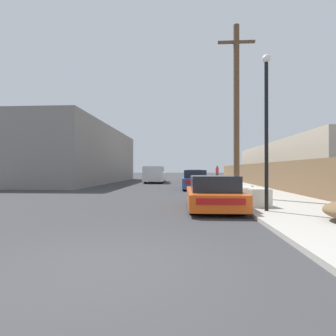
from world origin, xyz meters
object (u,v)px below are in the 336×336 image
Objects in this scene: parked_sports_car_red at (213,194)px; car_parked_mid at (194,180)px; utility_pole at (236,108)px; discarded_fridge at (253,196)px; pickup_truck at (155,175)px; car_parked_far at (194,176)px; street_lamp at (266,121)px; pedestrian at (217,173)px.

parked_sports_car_red is 9.47m from car_parked_mid.
utility_pole is (1.51, 3.26, 3.90)m from parked_sports_car_red.
discarded_fridge is 19.03m from pickup_truck.
utility_pole is (1.43, -16.72, 3.80)m from car_parked_far.
pickup_truck reaches higher than car_parked_far.
street_lamp reaches higher than discarded_fridge.
utility_pole reaches higher than car_parked_far.
pickup_truck reaches higher than discarded_fridge.
parked_sports_car_red is 19.98m from car_parked_far.
car_parked_mid is 10.52m from car_parked_far.
pedestrian is at bearing 87.09° from street_lamp.
pedestrian reaches higher than car_parked_mid.
car_parked_mid reaches higher than discarded_fridge.
parked_sports_car_red is (-1.55, -0.44, 0.12)m from discarded_fridge.
discarded_fridge is 1.05× the size of pedestrian.
car_parked_far is at bearing 94.14° from street_lamp.
parked_sports_car_red is 5.30m from utility_pole.
utility_pole is at bearing -85.31° from car_parked_far.
pedestrian is at bearing 74.25° from car_parked_mid.
pedestrian is (1.17, 16.73, -3.43)m from utility_pole.
street_lamp is at bearing -92.91° from pedestrian.
utility_pole is 4.56m from street_lamp.
utility_pole is at bearing -73.80° from car_parked_mid.
discarded_fridge is 0.22× the size of utility_pole.
parked_sports_car_red is 0.82× the size of street_lamp.
pedestrian is at bearing 86.00° from utility_pole.
discarded_fridge is 0.44× the size of car_parked_far.
street_lamp is at bearing -79.77° from car_parked_mid.
utility_pole is at bearing 64.87° from parked_sports_car_red.
pickup_truck is at bearing -162.03° from car_parked_far.
parked_sports_car_red is 20.17m from pedestrian.
utility_pole is 17.12m from pedestrian.
car_parked_far is at bearing -161.88° from pickup_truck.
pedestrian is (1.07, 21.06, -2.01)m from street_lamp.
car_parked_far is at bearing 87.96° from car_parked_mid.
car_parked_mid is 1.01× the size of car_parked_far.
parked_sports_car_red is 0.97× the size of car_parked_mid.
car_parked_mid reaches higher than parked_sports_car_red.
street_lamp is at bearing -33.95° from parked_sports_car_red.
pickup_truck is 16.73m from utility_pole.
pickup_truck is at bearing -168.35° from pedestrian.
pickup_truck reaches higher than parked_sports_car_red.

